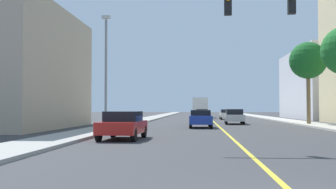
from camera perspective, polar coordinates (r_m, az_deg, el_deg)
The scene contains 14 objects.
ground at distance 48.74m, azimuth 6.37°, elevation -3.75°, with size 192.00×192.00×0.00m, color #38383A.
sidewalk_left at distance 49.19m, azimuth -3.83°, elevation -3.65°, with size 2.66×168.00×0.15m, color #9E9B93.
sidewalk_right at distance 49.82m, azimuth 16.44°, elevation -3.56°, with size 2.66×168.00×0.15m, color #B2ADA3.
lane_marking_center at distance 48.74m, azimuth 6.37°, elevation -3.74°, with size 0.16×144.00×0.01m, color yellow.
building_right_far at distance 64.12m, azimuth 22.11°, elevation 1.30°, with size 11.30×20.40×9.98m, color silver.
street_lamp at distance 27.17m, azimuth -8.72°, elevation 3.96°, with size 0.56×0.28×7.60m.
palm_far at distance 39.86m, azimuth 19.09°, elevation 4.48°, with size 3.43×3.43×7.58m.
car_blue at distance 32.83m, azimuth 4.59°, elevation -3.39°, with size 1.86×3.95×1.43m.
car_gray at distance 41.56m, azimuth 4.46°, elevation -3.09°, with size 1.95×4.32×1.38m.
car_red at distance 20.98m, azimuth -6.37°, elevation -4.24°, with size 2.07×3.98×1.44m.
car_white at distance 56.22m, azimuth 8.24°, elevation -2.76°, with size 1.84×4.45×1.38m.
car_silver at distance 40.52m, azimuth 9.30°, elevation -3.05°, with size 2.00×4.57×1.48m.
car_yellow at distance 56.12m, azimuth 4.79°, elevation -2.76°, with size 1.83×4.20×1.41m.
delivery_truck at distance 66.10m, azimuth 4.51°, elevation -1.79°, with size 2.51×7.52×3.19m.
Camera 1 is at (-1.79, -6.68, 1.63)m, focal length 43.36 mm.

